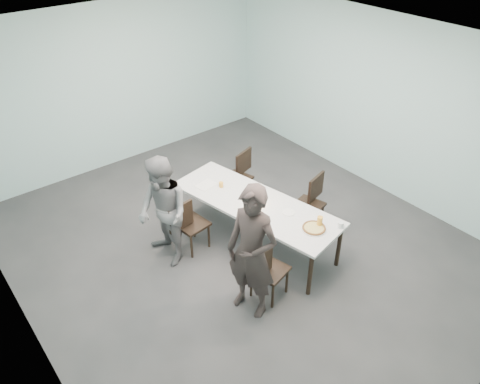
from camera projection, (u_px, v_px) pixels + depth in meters
ground at (239, 246)px, 7.13m from camera, size 7.00×7.00×0.00m
room_shell at (239, 125)px, 6.00m from camera, size 6.02×7.02×3.01m
table at (255, 206)px, 6.81m from camera, size 1.39×2.73×0.75m
chair_near_left at (266, 269)px, 5.98m from camera, size 0.65×0.51×0.87m
chair_far_left at (187, 223)px, 6.79m from camera, size 0.63×0.47×0.87m
chair_near_right at (311, 199)px, 7.28m from camera, size 0.65×0.51×0.87m
chair_far_right at (240, 173)px, 7.93m from camera, size 0.65×0.52×0.87m
diner_near at (252, 253)px, 5.61m from camera, size 0.63×0.78×1.85m
diner_far at (163, 212)px, 6.45m from camera, size 0.66×0.83×1.66m
pizza at (314, 228)px, 6.26m from camera, size 0.34×0.34×0.04m
side_plate at (289, 212)px, 6.57m from camera, size 0.18×0.18×0.01m
beer_glass at (320, 221)px, 6.28m from camera, size 0.08×0.08×0.15m
water_tumbler at (341, 225)px, 6.27m from camera, size 0.08×0.08×0.09m
tealight at (257, 202)px, 6.74m from camera, size 0.06×0.06×0.05m
amber_tumbler at (221, 185)px, 7.10m from camera, size 0.07×0.07×0.08m
menu at (206, 185)px, 7.16m from camera, size 0.34×0.27×0.01m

